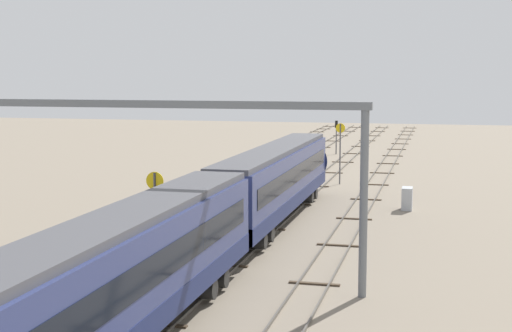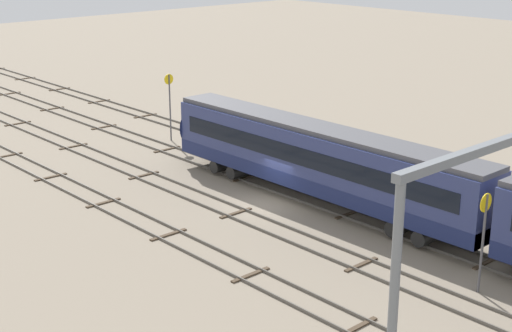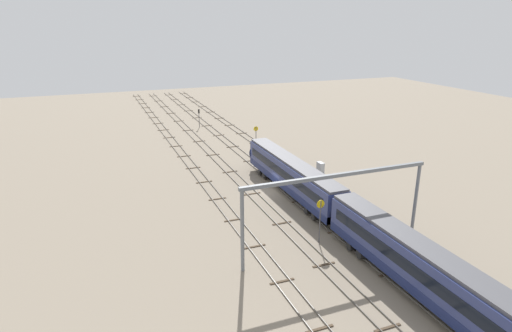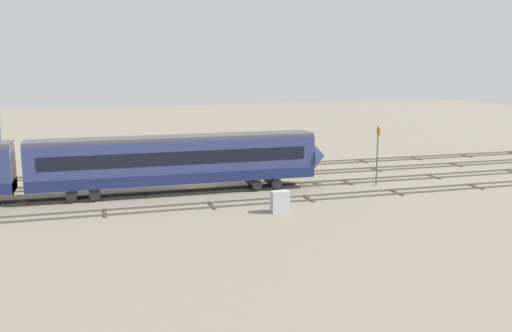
{
  "view_description": "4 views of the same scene",
  "coord_description": "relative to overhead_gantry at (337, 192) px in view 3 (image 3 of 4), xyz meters",
  "views": [
    {
      "loc": [
        -49.39,
        -12.95,
        9.67
      ],
      "look_at": [
        1.63,
        -0.23,
        3.21
      ],
      "focal_mm": 52.13,
      "sensor_mm": 36.0,
      "label": 1
    },
    {
      "loc": [
        -31.98,
        29.86,
        16.32
      ],
      "look_at": [
        0.31,
        0.56,
        2.53
      ],
      "focal_mm": 52.6,
      "sensor_mm": 36.0,
      "label": 2
    },
    {
      "loc": [
        -51.3,
        22.06,
        22.57
      ],
      "look_at": [
        5.89,
        -0.4,
        1.88
      ],
      "focal_mm": 30.19,
      "sensor_mm": 36.0,
      "label": 3
    },
    {
      "loc": [
        -8.29,
        -48.33,
        10.86
      ],
      "look_at": [
        5.5,
        -0.92,
        1.73
      ],
      "focal_mm": 38.45,
      "sensor_mm": 36.0,
      "label": 4
    }
  ],
  "objects": [
    {
      "name": "relay_cabinet",
      "position": [
        22.08,
        -10.93,
        -5.74
      ],
      "size": [
        1.37,
        0.74,
        1.62
      ],
      "color": "#B2B7BC",
      "rests_on": "ground"
    },
    {
      "name": "speed_sign_near_foreground",
      "position": [
        2.17,
        0.51,
        -3.35
      ],
      "size": [
        0.14,
        0.9,
        4.93
      ],
      "color": "#4C4C51",
      "rests_on": "ground"
    },
    {
      "name": "track_with_train",
      "position": [
        17.56,
        -2.67,
        -6.48
      ],
      "size": [
        185.99,
        2.4,
        0.16
      ],
      "color": "#59544C",
      "rests_on": "ground"
    },
    {
      "name": "ground_plane",
      "position": [
        17.56,
        -0.18,
        -6.55
      ],
      "size": [
        201.99,
        201.99,
        0.0
      ],
      "primitive_type": "plane",
      "color": "gray"
    },
    {
      "name": "signal_light_trackside_approach",
      "position": [
        58.62,
        -0.74,
        -3.83
      ],
      "size": [
        0.31,
        0.32,
        4.12
      ],
      "color": "#4C4C51",
      "rests_on": "ground"
    },
    {
      "name": "speed_sign_mid_trackside",
      "position": [
        33.54,
        -4.53,
        -3.13
      ],
      "size": [
        0.14,
        0.83,
        5.43
      ],
      "color": "#4C4C51",
      "rests_on": "ground"
    },
    {
      "name": "track_middle",
      "position": [
        17.56,
        2.31,
        -6.48
      ],
      "size": [
        185.99,
        2.4,
        0.16
      ],
      "color": "#59544C",
      "rests_on": "ground"
    },
    {
      "name": "track_near_foreground",
      "position": [
        17.56,
        -7.64,
        -6.48
      ],
      "size": [
        185.99,
        2.4,
        0.16
      ],
      "color": "#59544C",
      "rests_on": "ground"
    },
    {
      "name": "track_second_far",
      "position": [
        17.56,
        7.29,
        -6.48
      ],
      "size": [
        185.99,
        2.4,
        0.16
      ],
      "color": "#59544C",
      "rests_on": "ground"
    },
    {
      "name": "overhead_gantry",
      "position": [
        0.0,
        0.0,
        0.0
      ],
      "size": [
        0.4,
        20.59,
        8.53
      ],
      "color": "slate",
      "rests_on": "ground"
    }
  ]
}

